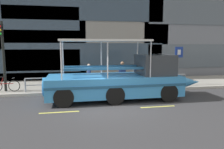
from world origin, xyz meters
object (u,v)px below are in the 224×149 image
pedestrian_near_bow (159,70)px  traffic_light_pole (3,50)px  leaned_bicycle (5,86)px  pedestrian_mid_left (122,71)px  parking_sign (179,59)px  pedestrian_mid_right (89,73)px  duck_tour_boat (123,80)px

pedestrian_near_bow → traffic_light_pole: bearing=-177.7°
traffic_light_pole → leaned_bicycle: (0.04, -0.16, -2.23)m
pedestrian_mid_left → pedestrian_near_bow: bearing=3.0°
parking_sign → pedestrian_mid_left: 4.14m
traffic_light_pole → pedestrian_mid_left: (7.63, 0.27, -1.55)m
leaned_bicycle → pedestrian_mid_left: (7.59, 0.43, 0.68)m
pedestrian_near_bow → pedestrian_mid_right: pedestrian_near_bow is taller
leaned_bicycle → pedestrian_mid_right: size_ratio=1.10×
leaned_bicycle → pedestrian_near_bow: bearing=3.2°
leaned_bicycle → duck_tour_boat: size_ratio=0.19×
leaned_bicycle → duck_tour_boat: (6.99, -2.33, 0.52)m
leaned_bicycle → pedestrian_mid_right: pedestrian_mid_right is taller
traffic_light_pole → pedestrian_mid_left: traffic_light_pole is taller
parking_sign → pedestrian_mid_right: 6.46m
pedestrian_near_bow → pedestrian_mid_left: size_ratio=0.99×
duck_tour_boat → leaned_bicycle: bearing=161.6°
traffic_light_pole → duck_tour_boat: 7.66m
traffic_light_pole → pedestrian_mid_right: traffic_light_pole is taller
pedestrian_mid_left → pedestrian_mid_right: bearing=168.0°
duck_tour_boat → pedestrian_near_bow: size_ratio=5.32×
traffic_light_pole → leaned_bicycle: traffic_light_pole is taller
parking_sign → pedestrian_mid_left: parking_sign is taller
traffic_light_pole → pedestrian_near_bow: size_ratio=2.49×
pedestrian_near_bow → pedestrian_mid_right: bearing=176.2°
pedestrian_mid_left → duck_tour_boat: bearing=-102.2°
traffic_light_pole → duck_tour_boat: bearing=-19.5°
pedestrian_near_bow → duck_tour_boat: bearing=-139.6°
duck_tour_boat → pedestrian_mid_right: size_ratio=5.83×
duck_tour_boat → pedestrian_mid_left: 2.83m
parking_sign → duck_tour_boat: bearing=-152.9°
pedestrian_near_bow → parking_sign: bearing=-24.4°
pedestrian_mid_right → parking_sign: bearing=-8.0°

